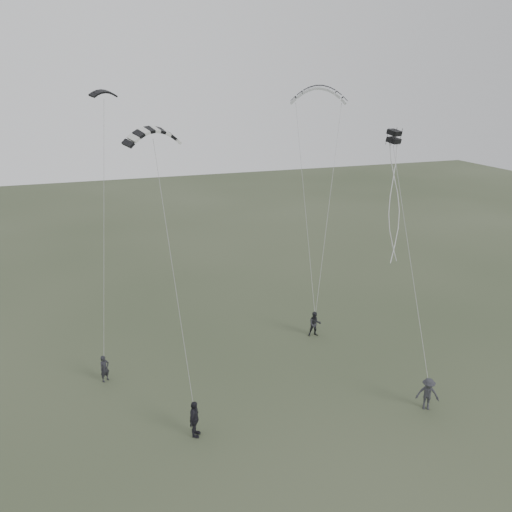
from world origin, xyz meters
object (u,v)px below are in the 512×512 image
object	(u,v)px
kite_pale_large	(319,88)
flyer_far	(428,394)
kite_striped	(152,129)
flyer_left	(105,369)
kite_dark_small	(103,91)
flyer_right	(315,324)
kite_box	(394,136)
flyer_center	(194,419)

from	to	relation	value
kite_pale_large	flyer_far	bearing A→B (deg)	-64.44
kite_striped	flyer_left	bearing A→B (deg)	154.41
kite_dark_small	kite_pale_large	xyz separation A→B (m)	(14.85, 2.85, 0.14)
flyer_right	kite_striped	world-z (taller)	kite_striped
flyer_left	flyer_right	bearing A→B (deg)	-29.03
flyer_far	kite_dark_small	xyz separation A→B (m)	(-13.93, 13.15, 14.60)
flyer_left	kite_box	bearing A→B (deg)	-35.15
kite_pale_large	flyer_left	bearing A→B (deg)	-125.31
kite_box	kite_pale_large	bearing A→B (deg)	73.73
flyer_right	kite_box	xyz separation A→B (m)	(3.77, -1.56, 12.17)
flyer_center	kite_box	bearing A→B (deg)	-38.53
flyer_far	kite_pale_large	size ratio (longest dim) A/B	0.43
flyer_left	kite_striped	xyz separation A→B (m)	(3.47, -0.47, 13.00)
kite_dark_small	kite_box	size ratio (longest dim) A/B	2.24
flyer_center	kite_box	size ratio (longest dim) A/B	2.63
flyer_center	flyer_far	size ratio (longest dim) A/B	1.06
flyer_right	kite_pale_large	xyz separation A→B (m)	(2.98, 6.94, 14.77)
flyer_center	kite_pale_large	bearing A→B (deg)	-13.21
flyer_center	kite_box	distance (m)	18.96
flyer_far	kite_dark_small	world-z (taller)	kite_dark_small
flyer_left	flyer_center	distance (m)	7.29
flyer_far	kite_pale_large	bearing A→B (deg)	117.25
flyer_left	kite_striped	world-z (taller)	kite_striped
flyer_left	flyer_center	xyz separation A→B (m)	(3.77, -6.23, 0.15)
flyer_left	kite_pale_large	size ratio (longest dim) A/B	0.38
flyer_far	kite_box	bearing A→B (deg)	107.71
kite_striped	kite_box	xyz separation A→B (m)	(13.76, -0.08, -0.76)
flyer_right	flyer_center	size ratio (longest dim) A/B	0.91
kite_dark_small	flyer_far	bearing A→B (deg)	-73.46
flyer_center	kite_dark_small	xyz separation A→B (m)	(-2.18, 11.34, 14.55)
flyer_right	kite_box	world-z (taller)	kite_box
flyer_right	flyer_far	world-z (taller)	flyer_far
flyer_left	kite_striped	size ratio (longest dim) A/B	0.54
flyer_right	flyer_far	xyz separation A→B (m)	(2.06, -9.06, 0.03)
flyer_center	kite_striped	xyz separation A→B (m)	(-0.31, 5.77, 12.85)
kite_box	flyer_left	bearing A→B (deg)	156.63
kite_dark_small	kite_box	world-z (taller)	kite_dark_small
flyer_far	kite_pale_large	distance (m)	21.78
flyer_center	kite_box	world-z (taller)	kite_box
flyer_right	kite_dark_small	size ratio (longest dim) A/B	1.07
kite_dark_small	flyer_center	bearing A→B (deg)	-109.20
flyer_left	flyer_far	xyz separation A→B (m)	(15.52, -8.05, 0.10)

